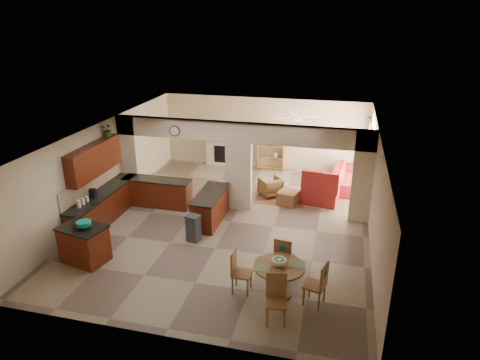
% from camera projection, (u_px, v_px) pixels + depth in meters
% --- Properties ---
extents(floor, '(10.00, 10.00, 0.00)m').
position_uv_depth(floor, '(231.00, 222.00, 12.82)').
color(floor, gray).
rests_on(floor, ground).
extents(ceiling, '(10.00, 10.00, 0.00)m').
position_uv_depth(ceiling, '(230.00, 131.00, 11.79)').
color(ceiling, white).
rests_on(ceiling, wall_back).
extents(wall_back, '(8.00, 0.00, 8.00)m').
position_uv_depth(wall_back, '(263.00, 133.00, 16.81)').
color(wall_back, beige).
rests_on(wall_back, floor).
extents(wall_front, '(8.00, 0.00, 8.00)m').
position_uv_depth(wall_front, '(159.00, 275.00, 7.79)').
color(wall_front, beige).
rests_on(wall_front, floor).
extents(wall_left, '(0.00, 10.00, 10.00)m').
position_uv_depth(wall_left, '(105.00, 167.00, 13.19)').
color(wall_left, beige).
rests_on(wall_left, floor).
extents(wall_right, '(0.00, 10.00, 10.00)m').
position_uv_depth(wall_right, '(375.00, 191.00, 11.41)').
color(wall_right, beige).
rests_on(wall_right, floor).
extents(partition_left_pier, '(0.60, 0.25, 2.80)m').
position_uv_depth(partition_left_pier, '(130.00, 158.00, 14.03)').
color(partition_left_pier, beige).
rests_on(partition_left_pier, floor).
extents(partition_center_pier, '(0.80, 0.25, 2.20)m').
position_uv_depth(partition_center_pier, '(239.00, 176.00, 13.31)').
color(partition_center_pier, beige).
rests_on(partition_center_pier, floor).
extents(partition_right_pier, '(0.60, 0.25, 2.80)m').
position_uv_depth(partition_right_pier, '(363.00, 177.00, 12.38)').
color(partition_right_pier, beige).
rests_on(partition_right_pier, floor).
extents(partition_header, '(8.00, 0.25, 0.60)m').
position_uv_depth(partition_header, '(239.00, 132.00, 12.80)').
color(partition_header, beige).
rests_on(partition_header, partition_center_pier).
extents(kitchen_counter, '(2.52, 3.29, 1.48)m').
position_uv_depth(kitchen_counter, '(126.00, 200.00, 13.15)').
color(kitchen_counter, '#451908').
rests_on(kitchen_counter, floor).
extents(upper_cabinets, '(0.35, 2.40, 0.90)m').
position_uv_depth(upper_cabinets, '(94.00, 159.00, 12.24)').
color(upper_cabinets, '#451908').
rests_on(upper_cabinets, wall_left).
extents(peninsula, '(0.70, 1.85, 0.91)m').
position_uv_depth(peninsula, '(210.00, 207.00, 12.68)').
color(peninsula, '#451908').
rests_on(peninsula, floor).
extents(wall_clock, '(0.34, 0.03, 0.34)m').
position_uv_depth(wall_clock, '(175.00, 131.00, 13.13)').
color(wall_clock, '#473217').
rests_on(wall_clock, partition_header).
extents(rug, '(1.60, 1.30, 0.01)m').
position_uv_depth(rug, '(281.00, 198.00, 14.44)').
color(rug, brown).
rests_on(rug, floor).
extents(fireplace, '(1.60, 0.35, 1.20)m').
position_uv_depth(fireplace, '(223.00, 151.00, 17.31)').
color(fireplace, beige).
rests_on(fireplace, floor).
extents(shelving_unit, '(1.00, 0.32, 1.80)m').
position_uv_depth(shelving_unit, '(271.00, 147.00, 16.76)').
color(shelving_unit, '#9C5C36').
rests_on(shelving_unit, floor).
extents(window_a, '(0.02, 0.90, 1.90)m').
position_uv_depth(window_a, '(370.00, 169.00, 13.57)').
color(window_a, white).
rests_on(window_a, wall_right).
extents(window_b, '(0.02, 0.90, 1.90)m').
position_uv_depth(window_b, '(368.00, 153.00, 15.10)').
color(window_b, white).
rests_on(window_b, wall_right).
extents(glazed_door, '(0.02, 0.70, 2.10)m').
position_uv_depth(glazed_door, '(368.00, 165.00, 14.39)').
color(glazed_door, white).
rests_on(glazed_door, wall_right).
extents(drape_a_left, '(0.10, 0.28, 2.30)m').
position_uv_depth(drape_a_left, '(369.00, 176.00, 13.03)').
color(drape_a_left, '#43221A').
rests_on(drape_a_left, wall_right).
extents(drape_a_right, '(0.10, 0.28, 2.30)m').
position_uv_depth(drape_a_right, '(368.00, 163.00, 14.12)').
color(drape_a_right, '#43221A').
rests_on(drape_a_right, wall_right).
extents(drape_b_left, '(0.10, 0.28, 2.30)m').
position_uv_depth(drape_b_left, '(368.00, 158.00, 14.57)').
color(drape_b_left, '#43221A').
rests_on(drape_b_left, wall_right).
extents(drape_b_right, '(0.10, 0.28, 2.30)m').
position_uv_depth(drape_b_right, '(367.00, 148.00, 15.65)').
color(drape_b_right, '#43221A').
rests_on(drape_b_right, wall_right).
extents(ceiling_fan, '(1.00, 1.00, 0.10)m').
position_uv_depth(ceiling_fan, '(297.00, 118.00, 14.25)').
color(ceiling_fan, white).
rests_on(ceiling_fan, ceiling).
extents(kitchen_island, '(1.25, 1.00, 0.96)m').
position_uv_depth(kitchen_island, '(84.00, 244.00, 10.63)').
color(kitchen_island, '#451908').
rests_on(kitchen_island, floor).
extents(teal_bowl, '(0.36, 0.36, 0.17)m').
position_uv_depth(teal_bowl, '(84.00, 225.00, 10.38)').
color(teal_bowl, '#13867D').
rests_on(teal_bowl, kitchen_island).
extents(trash_can, '(0.39, 0.35, 0.70)m').
position_uv_depth(trash_can, '(193.00, 229.00, 11.63)').
color(trash_can, '#302F32').
rests_on(trash_can, floor).
extents(dining_table, '(1.12, 1.12, 0.76)m').
position_uv_depth(dining_table, '(279.00, 276.00, 9.31)').
color(dining_table, '#9C5C36').
rests_on(dining_table, floor).
extents(fruit_bowl, '(0.32, 0.32, 0.17)m').
position_uv_depth(fruit_bowl, '(279.00, 262.00, 9.20)').
color(fruit_bowl, '#5AB226').
rests_on(fruit_bowl, dining_table).
extents(sofa, '(2.44, 1.14, 0.69)m').
position_uv_depth(sofa, '(346.00, 177.00, 15.27)').
color(sofa, maroon).
rests_on(sofa, floor).
extents(chaise, '(1.29, 1.10, 0.47)m').
position_uv_depth(chaise, '(320.00, 195.00, 14.10)').
color(chaise, maroon).
rests_on(chaise, floor).
extents(armchair, '(0.96, 0.96, 0.63)m').
position_uv_depth(armchair, '(270.00, 187.00, 14.54)').
color(armchair, maroon).
rests_on(armchair, floor).
extents(ottoman, '(0.73, 0.73, 0.43)m').
position_uv_depth(ottoman, '(288.00, 198.00, 13.92)').
color(ottoman, maroon).
rests_on(ottoman, floor).
extents(plant, '(0.42, 0.38, 0.40)m').
position_uv_depth(plant, '(108.00, 130.00, 12.79)').
color(plant, '#214C14').
rests_on(plant, upper_cabinets).
extents(chair_north, '(0.47, 0.47, 1.02)m').
position_uv_depth(chair_north, '(283.00, 256.00, 9.99)').
color(chair_north, '#9C5C36').
rests_on(chair_north, floor).
extents(chair_east, '(0.52, 0.52, 1.02)m').
position_uv_depth(chair_east, '(319.00, 283.00, 8.99)').
color(chair_east, '#9C5C36').
rests_on(chair_east, floor).
extents(chair_south, '(0.49, 0.49, 1.02)m').
position_uv_depth(chair_south, '(276.00, 296.00, 8.58)').
color(chair_south, '#9C5C36').
rests_on(chair_south, floor).
extents(chair_west, '(0.43, 0.42, 1.02)m').
position_uv_depth(chair_west, '(238.00, 269.00, 9.47)').
color(chair_west, '#9C5C36').
rests_on(chair_west, floor).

